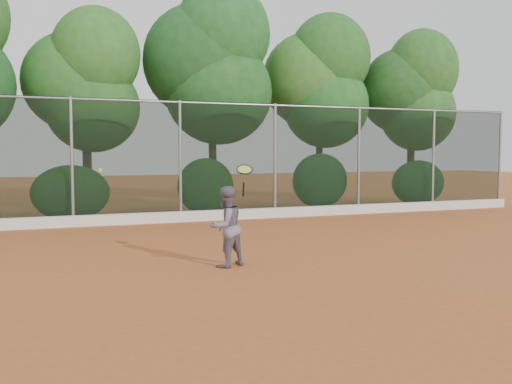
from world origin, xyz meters
name	(u,v)px	position (x,y,z in m)	size (l,w,h in m)	color
ground	(277,266)	(0.00, 0.00, 0.00)	(80.00, 80.00, 0.00)	#AE5A29
concrete_curb	(182,217)	(0.00, 6.82, 0.15)	(24.00, 0.20, 0.30)	silver
tennis_player	(226,227)	(-0.87, 0.25, 0.71)	(0.69, 0.54, 1.42)	slate
chainlink_fence	(180,157)	(0.00, 7.00, 1.86)	(24.09, 0.09, 3.50)	black
foliage_backdrop	(147,76)	(-0.55, 8.98, 4.40)	(23.70, 3.63, 7.55)	#3C2C17
tennis_racket	(245,172)	(-0.57, 0.09, 1.68)	(0.36, 0.33, 0.57)	black
tennis_ball_in_flight	(100,170)	(-2.99, 0.31, 1.73)	(0.07, 0.07, 0.07)	#C9E634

